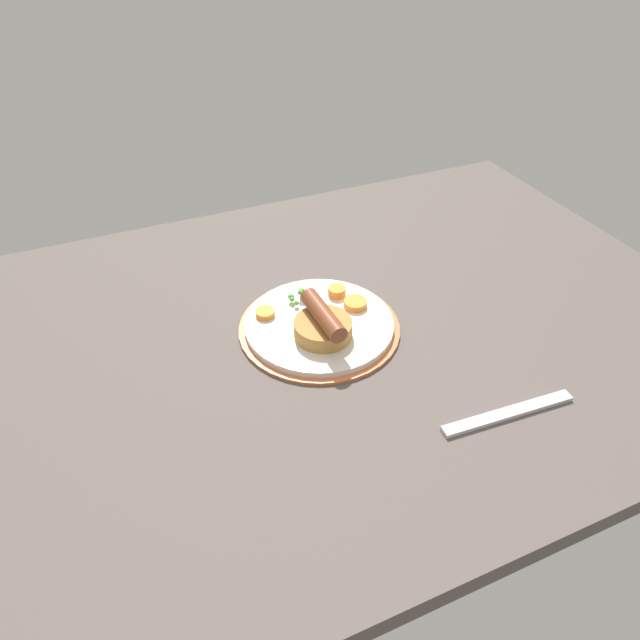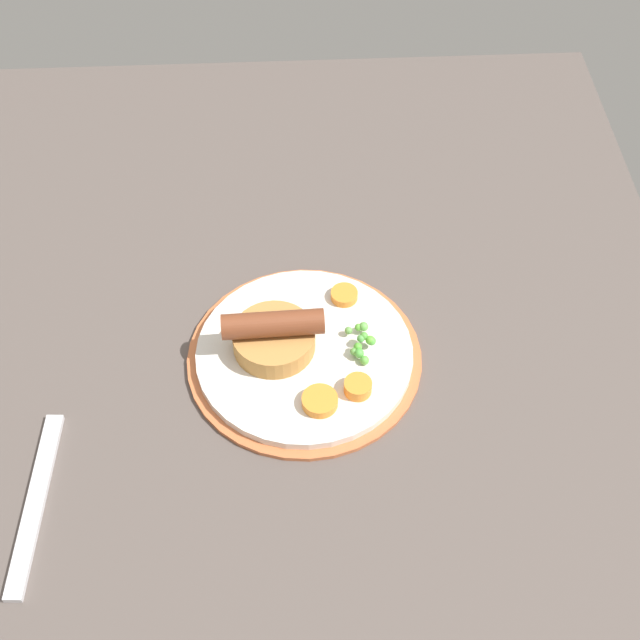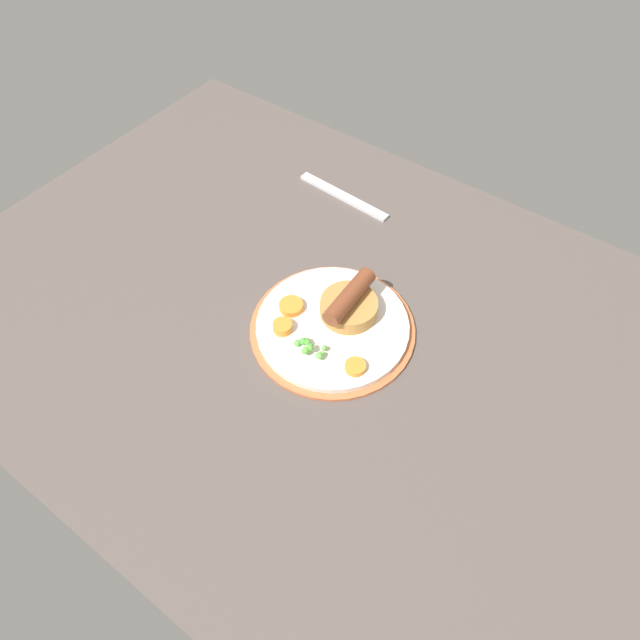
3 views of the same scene
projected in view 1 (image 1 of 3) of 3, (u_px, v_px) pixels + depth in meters
The scene contains 8 objects.
dining_table at pixel (346, 329), 85.32cm from camera, with size 110.00×80.00×3.00cm, color #564C47.
dinner_plate at pixel (320, 327), 82.43cm from camera, with size 23.42×23.42×1.40cm.
sausage_pudding at pixel (323, 324), 78.65cm from camera, with size 8.15×9.96×4.82cm.
pea_pile at pixel (303, 295), 85.60cm from camera, with size 4.76×2.98×1.76cm.
carrot_slice_0 at pixel (265, 313), 82.95cm from camera, with size 2.80×2.80×0.87cm, color orange.
carrot_slice_1 at pixel (337, 291), 86.80cm from camera, with size 2.69×2.69×1.30cm, color orange.
carrot_slice_3 at pixel (355, 303), 84.67cm from camera, with size 3.44×3.44×0.99cm, color orange.
fork at pixel (508, 413), 69.89cm from camera, with size 18.00×1.60×0.60cm, color silver.
Camera 1 is at (-29.59, -58.76, 55.99)cm, focal length 32.00 mm.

